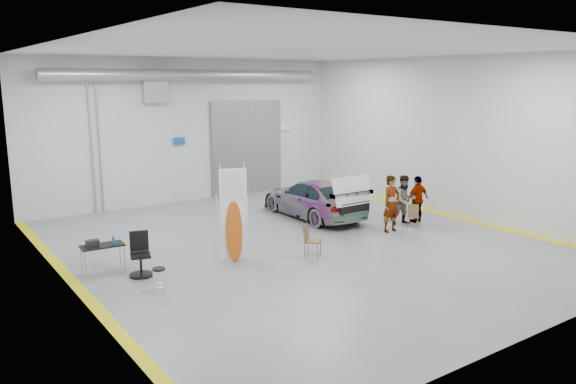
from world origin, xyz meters
TOP-DOWN VIEW (x-y plane):
  - ground at (0.00, 0.00)m, footprint 16.00×16.00m
  - room_shell at (0.24, 2.22)m, footprint 14.02×16.18m
  - sedan_car at (2.50, 2.59)m, footprint 2.17×4.97m
  - person_a at (3.40, -0.61)m, footprint 0.72×0.48m
  - person_b at (4.52, -0.16)m, footprint 1.03×0.89m
  - person_c at (5.11, -0.24)m, footprint 1.00×0.42m
  - surfboard_display at (-2.52, -0.36)m, footprint 0.78×0.40m
  - folding_chair_near at (-0.51, -1.30)m, footprint 0.62×0.69m
  - folding_chair_far at (4.43, -0.66)m, footprint 0.52×0.60m
  - shop_stool at (-5.31, -1.45)m, footprint 0.33×0.33m
  - work_table at (-5.98, 1.03)m, footprint 1.18×0.65m
  - office_chair at (-5.23, 0.06)m, footprint 0.63×0.66m
  - trunk_lid at (2.50, 0.39)m, footprint 1.66×1.01m

SIDE VIEW (x-z plane):
  - ground at x=0.00m, z-range 0.00..0.00m
  - folding_chair_far at x=4.43m, z-range -0.15..0.65m
  - folding_chair_near at x=-0.51m, z-range -0.18..0.77m
  - shop_stool at x=-5.31m, z-range 0.00..0.64m
  - office_chair at x=-5.23m, z-range -0.07..1.09m
  - sedan_car at x=2.50m, z-range 0.00..1.42m
  - work_table at x=-5.98m, z-range 0.25..1.18m
  - person_c at x=5.11m, z-range 0.00..1.72m
  - person_b at x=4.52m, z-range 0.00..1.79m
  - person_a at x=3.40m, z-range 0.00..1.95m
  - surfboard_display at x=-2.52m, z-range -0.27..2.60m
  - trunk_lid at x=2.50m, z-range 1.42..1.46m
  - room_shell at x=0.24m, z-range 1.07..7.08m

